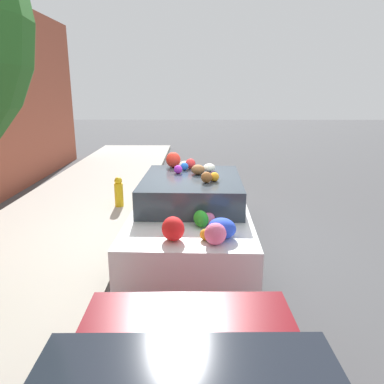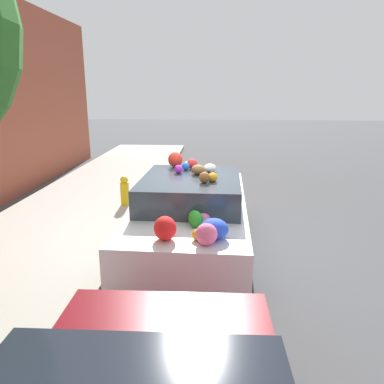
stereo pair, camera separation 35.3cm
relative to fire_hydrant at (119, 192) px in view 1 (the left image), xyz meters
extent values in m
plane|color=#4C4C4F|center=(-2.07, -1.65, -0.48)|extent=(60.00, 60.00, 0.00)
cube|color=#B2ADA3|center=(-2.07, 1.05, -0.41)|extent=(24.00, 3.20, 0.14)
cylinder|color=gold|center=(0.00, 0.00, -0.07)|extent=(0.20, 0.20, 0.55)
sphere|color=gold|center=(0.00, 0.00, 0.26)|extent=(0.18, 0.18, 0.18)
cube|color=silver|center=(-2.07, -1.72, 0.13)|extent=(4.52, 1.97, 0.61)
cube|color=#333D47|center=(-2.25, -1.72, 0.66)|extent=(2.06, 1.68, 0.44)
cylinder|color=black|center=(-0.66, -0.91, -0.18)|extent=(0.62, 0.20, 0.61)
cylinder|color=black|center=(-0.70, -2.61, -0.18)|extent=(0.62, 0.20, 0.61)
cylinder|color=black|center=(-3.43, -0.84, -0.18)|extent=(0.62, 0.20, 0.61)
cylinder|color=black|center=(-3.48, -2.54, -0.18)|extent=(0.62, 0.20, 0.61)
ellipsoid|color=red|center=(-3.91, -1.50, 0.59)|extent=(0.40, 0.36, 0.31)
sphere|color=red|center=(-1.54, -1.69, 0.97)|extent=(0.26, 0.26, 0.19)
ellipsoid|color=red|center=(-1.42, -1.36, 1.02)|extent=(0.39, 0.39, 0.29)
sphere|color=brown|center=(-2.64, -1.96, 0.97)|extent=(0.24, 0.24, 0.18)
sphere|color=red|center=(-0.83, -2.09, 0.59)|extent=(0.40, 0.40, 0.30)
sphere|color=red|center=(-0.83, -1.03, 0.52)|extent=(0.21, 0.21, 0.17)
sphere|color=white|center=(-1.12, -2.38, 0.59)|extent=(0.43, 0.43, 0.31)
sphere|color=white|center=(-0.15, -1.54, 0.60)|extent=(0.44, 0.44, 0.32)
sphere|color=purple|center=(-1.97, -1.48, 0.95)|extent=(0.19, 0.19, 0.15)
ellipsoid|color=#AA3BC6|center=(-0.18, -1.56, 0.53)|extent=(0.33, 0.32, 0.19)
sphere|color=orange|center=(-2.54, -2.09, 0.95)|extent=(0.17, 0.17, 0.15)
sphere|color=pink|center=(-4.05, -2.03, 0.58)|extent=(0.38, 0.38, 0.28)
sphere|color=blue|center=(-1.70, -1.58, 0.95)|extent=(0.17, 0.17, 0.14)
ellipsoid|color=blue|center=(-3.82, -2.13, 0.57)|extent=(0.52, 0.51, 0.26)
sphere|color=orange|center=(-0.07, -2.02, 0.51)|extent=(0.20, 0.20, 0.15)
ellipsoid|color=black|center=(-2.39, -2.08, 0.95)|extent=(0.18, 0.15, 0.14)
ellipsoid|color=pink|center=(-3.32, -1.97, 0.52)|extent=(0.25, 0.26, 0.17)
sphere|color=orange|center=(-3.90, -1.91, 0.51)|extent=(0.16, 0.16, 0.15)
ellipsoid|color=brown|center=(-2.04, -1.83, 0.96)|extent=(0.33, 0.33, 0.17)
ellipsoid|color=brown|center=(-1.15, -1.81, 0.50)|extent=(0.26, 0.25, 0.12)
ellipsoid|color=green|center=(-3.42, -1.86, 0.55)|extent=(0.34, 0.29, 0.23)
ellipsoid|color=white|center=(-1.82, -2.03, 0.95)|extent=(0.26, 0.28, 0.15)
camera|label=1|loc=(-8.36, -1.78, 2.30)|focal=35.00mm
camera|label=2|loc=(-8.35, -2.13, 2.30)|focal=35.00mm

